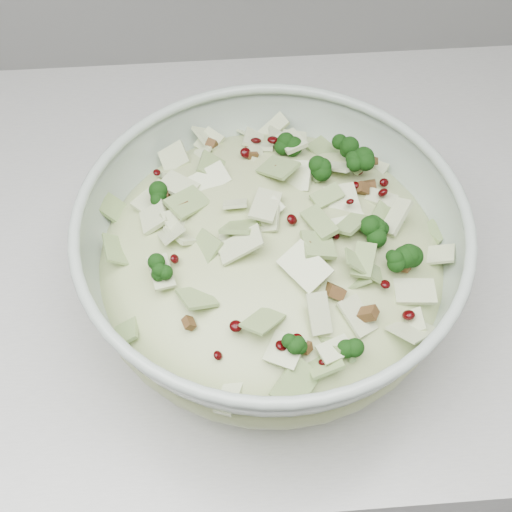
{
  "coord_description": "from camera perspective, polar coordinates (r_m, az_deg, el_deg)",
  "views": [
    {
      "loc": [
        0.5,
        1.24,
        1.49
      ],
      "look_at": [
        0.52,
        1.59,
        1.0
      ],
      "focal_mm": 50.0,
      "sensor_mm": 36.0,
      "label": 1
    }
  ],
  "objects": [
    {
      "name": "mixing_bowl",
      "position": [
        0.64,
        1.19,
        -0.52
      ],
      "size": [
        0.4,
        0.4,
        0.13
      ],
      "rotation": [
        0.0,
        0.0,
        -0.24
      ],
      "color": "#AABBAD",
      "rests_on": "counter"
    },
    {
      "name": "salad",
      "position": [
        0.62,
        1.23,
        0.65
      ],
      "size": [
        0.42,
        0.42,
        0.14
      ],
      "rotation": [
        0.0,
        0.0,
        -0.47
      ],
      "color": "#BEC486",
      "rests_on": "mixing_bowl"
    }
  ]
}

